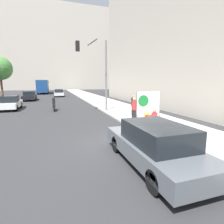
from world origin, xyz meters
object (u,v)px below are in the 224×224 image
Objects in this scene: jogger_on_sidewalk at (134,109)px; car_on_road_nearest at (10,103)px; traffic_light_pole at (97,64)px; parked_car_curbside at (154,145)px; car_on_road_distant at (59,93)px; city_bus_on_road at (43,86)px; motorcycle_on_road at (54,105)px; car_on_road_midblock at (30,96)px; street_tree_midblock at (0,68)px; pedestrian_behind at (133,105)px; protest_banner at (148,104)px; seated_protester at (155,119)px.

jogger_on_sidewalk reaches higher than car_on_road_nearest.
jogger_on_sidewalk is at bearing -76.12° from traffic_light_pole.
parked_car_curbside is 1.08× the size of car_on_road_distant.
city_bus_on_road is 30.22m from motorcycle_on_road.
city_bus_on_road is at bearing 101.17° from traffic_light_pole.
traffic_light_pole is at bearing 86.52° from parked_car_curbside.
street_tree_midblock reaches higher than car_on_road_midblock.
pedestrian_behind reaches higher than motorcycle_on_road.
city_bus_on_road is (1.02, 18.46, 1.17)m from car_on_road_midblock.
protest_banner is at bearing -46.38° from motorcycle_on_road.
jogger_on_sidewalk is 6.39m from traffic_light_pole.
pedestrian_behind is 0.82× the size of protest_banner.
jogger_on_sidewalk is 38.49m from city_bus_on_road.
pedestrian_behind is at bearing -41.58° from motorcycle_on_road.
protest_banner is 0.31× the size of street_tree_midblock.
protest_banner is at bearing -39.33° from car_on_road_nearest.
car_on_road_nearest is (-7.46, 15.33, -0.01)m from parked_car_curbside.
pedestrian_behind is (0.97, 2.17, -0.02)m from jogger_on_sidewalk.
jogger_on_sidewalk is at bearing -78.45° from city_bus_on_road.
pedestrian_behind is at bearing -77.56° from car_on_road_distant.
pedestrian_behind is at bearing -50.47° from street_tree_midblock.
pedestrian_behind is 8.20m from motorcycle_on_road.
motorcycle_on_road is (-0.95, -18.06, -0.16)m from car_on_road_distant.
traffic_light_pole is 16.70m from street_tree_midblock.
jogger_on_sidewalk is 1.61m from protest_banner.
protest_banner reaches higher than car_on_road_nearest.
car_on_road_midblock is (0.70, 9.66, 0.01)m from car_on_road_nearest.
pedestrian_behind is 0.15× the size of city_bus_on_road.
street_tree_midblock is (-6.92, 10.38, 4.14)m from motorcycle_on_road.
jogger_on_sidewalk reaches higher than car_on_road_distant.
motorcycle_on_road is (-6.61, 6.94, -0.62)m from protest_banner.
city_bus_on_road is (-8.00, 39.82, 1.17)m from seated_protester.
pedestrian_behind reaches higher than car_on_road_nearest.
car_on_road_midblock is 2.11× the size of motorcycle_on_road.
parked_car_curbside is at bearing 110.75° from jogger_on_sidewalk.
street_tree_midblock is at bearing 123.71° from motorcycle_on_road.
street_tree_midblock is at bearing 107.55° from car_on_road_nearest.
seated_protester is 28.15m from car_on_road_distant.
pedestrian_behind is 0.25× the size of traffic_light_pole.
city_bus_on_road reaches higher than seated_protester.
car_on_road_distant is at bearing 42.53° from pedestrian_behind.
motorcycle_on_road is (-6.13, 5.44, -0.39)m from pedestrian_behind.
jogger_on_sidewalk is at bearing -55.86° from motorcycle_on_road.
pedestrian_behind is at bearing 69.70° from parked_car_curbside.
street_tree_midblock is at bearing 123.99° from seated_protester.
car_on_road_midblock is (-7.43, 14.00, -3.66)m from traffic_light_pole.
motorcycle_on_road is (3.56, -11.63, -0.17)m from car_on_road_midblock.
traffic_light_pole reaches higher than city_bus_on_road.
motorcycle_on_road is at bearing 121.67° from seated_protester.
parked_car_curbside is 0.73× the size of street_tree_midblock.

